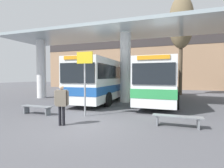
% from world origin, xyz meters
% --- Properties ---
extents(ground_plane, '(100.00, 100.00, 0.00)m').
position_xyz_m(ground_plane, '(0.00, 0.00, 0.00)').
color(ground_plane, '#4C4C51').
extents(townhouse_backdrop, '(40.00, 0.58, 9.21)m').
position_xyz_m(townhouse_backdrop, '(0.00, 23.06, 5.37)').
color(townhouse_backdrop, '#9E7A5B').
rests_on(townhouse_backdrop, ground_plane).
extents(station_canopy, '(21.88, 5.51, 5.82)m').
position_xyz_m(station_canopy, '(0.00, 7.17, 4.85)').
color(station_canopy, silver).
rests_on(station_canopy, ground_plane).
extents(transit_bus_left_bay, '(2.98, 11.13, 3.35)m').
position_xyz_m(transit_bus_left_bay, '(-1.90, 8.07, 1.86)').
color(transit_bus_left_bay, white).
rests_on(transit_bus_left_bay, ground_plane).
extents(transit_bus_center_bay, '(2.79, 11.55, 3.22)m').
position_xyz_m(transit_bus_center_bay, '(2.73, 8.61, 1.81)').
color(transit_bus_center_bay, white).
rests_on(transit_bus_center_bay, ground_plane).
extents(waiting_bench_near_pillar, '(1.84, 0.44, 0.46)m').
position_xyz_m(waiting_bench_near_pillar, '(-3.36, 1.05, 0.35)').
color(waiting_bench_near_pillar, slate).
rests_on(waiting_bench_near_pillar, ground_plane).
extents(waiting_bench_mid_platform, '(1.98, 0.44, 0.46)m').
position_xyz_m(waiting_bench_mid_platform, '(3.86, 1.05, 0.35)').
color(waiting_bench_mid_platform, slate).
rests_on(waiting_bench_mid_platform, ground_plane).
extents(info_sign_platform, '(0.90, 0.09, 3.35)m').
position_xyz_m(info_sign_platform, '(-0.63, 1.52, 2.37)').
color(info_sign_platform, gray).
rests_on(info_sign_platform, ground_plane).
extents(pedestrian_waiting, '(0.63, 0.35, 1.71)m').
position_xyz_m(pedestrian_waiting, '(-0.73, -0.35, 1.04)').
color(pedestrian_waiting, black).
rests_on(pedestrian_waiting, ground_plane).
extents(poplar_tree_behind_left, '(2.71, 2.71, 11.17)m').
position_xyz_m(poplar_tree_behind_left, '(4.40, 14.68, 8.07)').
color(poplar_tree_behind_left, '#473A2B').
rests_on(poplar_tree_behind_left, ground_plane).
extents(parked_car_street, '(4.66, 2.23, 2.18)m').
position_xyz_m(parked_car_street, '(-6.77, 20.23, 1.05)').
color(parked_car_street, '#B2B7BC').
rests_on(parked_car_street, ground_plane).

